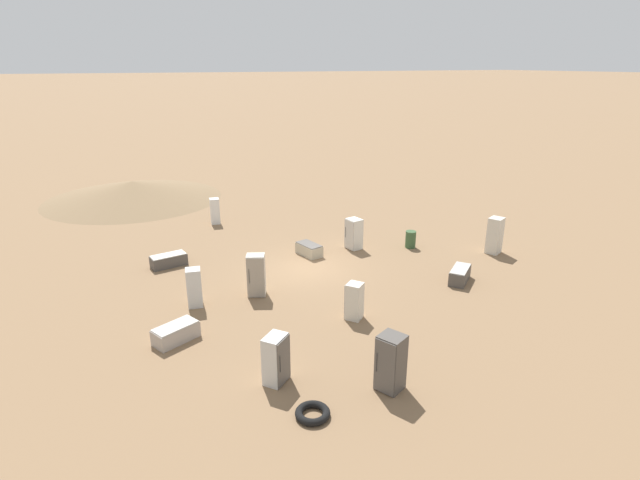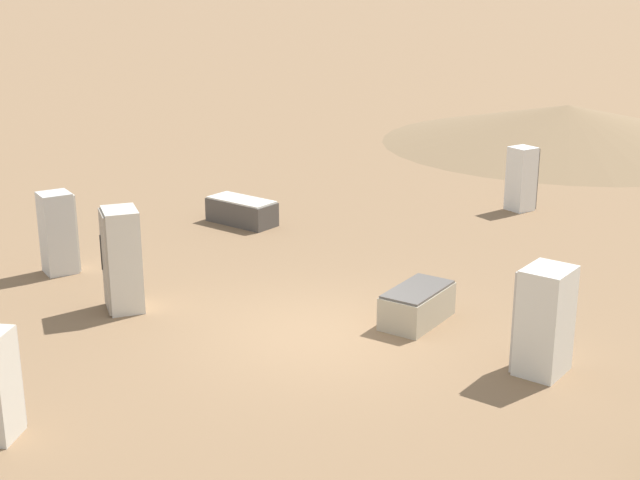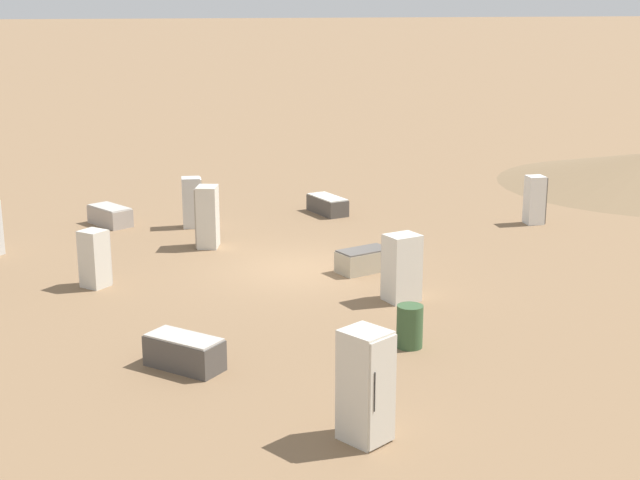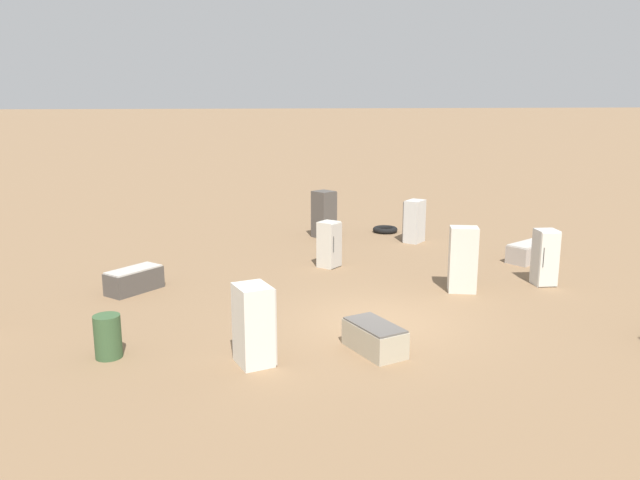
# 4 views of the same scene
# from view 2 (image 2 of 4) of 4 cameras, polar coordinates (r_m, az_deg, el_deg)

# --- Properties ---
(ground_plane) EXTENTS (1000.00, 1000.00, 0.00)m
(ground_plane) POSITION_cam_2_polar(r_m,az_deg,el_deg) (14.92, -0.03, -6.05)
(ground_plane) COLOR #846647
(dirt_mound) EXTENTS (12.58, 12.58, 1.32)m
(dirt_mound) POSITION_cam_2_polar(r_m,az_deg,el_deg) (31.76, 15.52, 7.14)
(dirt_mound) COLOR #7F6647
(dirt_mound) RESTS_ON ground_plane
(discarded_fridge_1) EXTENTS (0.93, 0.86, 1.85)m
(discarded_fridge_1) POSITION_cam_2_polar(r_m,az_deg,el_deg) (16.04, -12.57, -1.25)
(discarded_fridge_1) COLOR beige
(discarded_fridge_1) RESTS_ON ground_plane
(discarded_fridge_2) EXTENTS (0.69, 0.72, 1.64)m
(discarded_fridge_2) POSITION_cam_2_polar(r_m,az_deg,el_deg) (18.34, -16.41, 0.44)
(discarded_fridge_2) COLOR silver
(discarded_fridge_2) RESTS_ON ground_plane
(discarded_fridge_3) EXTENTS (0.81, 0.88, 1.66)m
(discarded_fridge_3) POSITION_cam_2_polar(r_m,az_deg,el_deg) (13.70, 14.14, -5.03)
(discarded_fridge_3) COLOR silver
(discarded_fridge_3) RESTS_ON ground_plane
(discarded_fridge_6) EXTENTS (1.79, 1.01, 0.60)m
(discarded_fridge_6) POSITION_cam_2_polar(r_m,az_deg,el_deg) (21.17, -5.03, 1.85)
(discarded_fridge_6) COLOR #4C4742
(discarded_fridge_6) RESTS_ON ground_plane
(discarded_fridge_8) EXTENTS (0.64, 0.67, 1.60)m
(discarded_fridge_8) POSITION_cam_2_polar(r_m,az_deg,el_deg) (22.71, 12.79, 3.85)
(discarded_fridge_8) COLOR white
(discarded_fridge_8) RESTS_ON ground_plane
(discarded_fridge_10) EXTENTS (1.07, 1.59, 0.62)m
(discarded_fridge_10) POSITION_cam_2_polar(r_m,az_deg,el_deg) (15.39, 6.24, -4.16)
(discarded_fridge_10) COLOR #B2A88E
(discarded_fridge_10) RESTS_ON ground_plane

